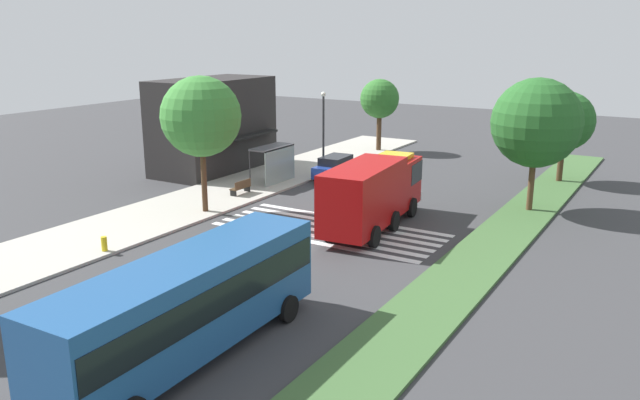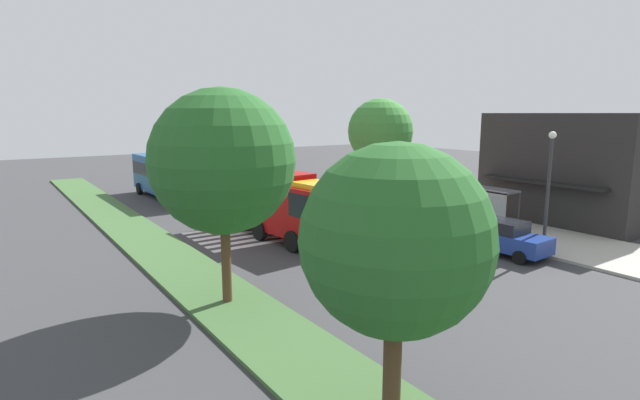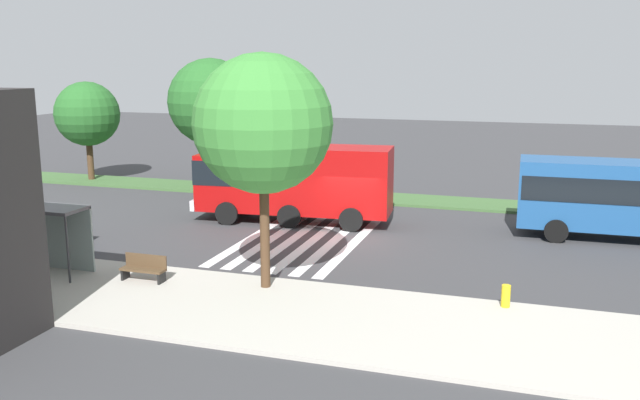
{
  "view_description": "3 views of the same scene",
  "coord_description": "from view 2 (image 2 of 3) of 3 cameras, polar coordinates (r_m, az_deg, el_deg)",
  "views": [
    {
      "loc": [
        -26.51,
        -16.22,
        10.25
      ],
      "look_at": [
        1.81,
        0.74,
        1.48
      ],
      "focal_mm": 35.7,
      "sensor_mm": 36.0,
      "label": 1
    },
    {
      "loc": [
        26.43,
        -15.11,
        6.89
      ],
      "look_at": [
        1.67,
        1.96,
        1.53
      ],
      "focal_mm": 27.39,
      "sensor_mm": 36.0,
      "label": 2
    },
    {
      "loc": [
        -7.82,
        27.96,
        7.64
      ],
      "look_at": [
        1.12,
        0.2,
        1.6
      ],
      "focal_mm": 37.94,
      "sensor_mm": 36.0,
      "label": 3
    }
  ],
  "objects": [
    {
      "name": "storefront_building",
      "position": [
        34.46,
        26.85,
        3.29
      ],
      "size": [
        9.61,
        5.61,
        6.9
      ],
      "color": "#282626",
      "rests_on": "ground_plane"
    },
    {
      "name": "parked_car_west",
      "position": [
        49.74,
        -9.73,
        3.05
      ],
      "size": [
        4.63,
        2.09,
        1.77
      ],
      "rotation": [
        0.0,
        0.0,
        -0.03
      ],
      "color": "navy",
      "rests_on": "ground_plane"
    },
    {
      "name": "median_tree_west",
      "position": [
        10.19,
        8.84,
        -4.7
      ],
      "size": [
        4.05,
        4.05,
        6.21
      ],
      "color": "#47301E",
      "rests_on": "median_strip"
    },
    {
      "name": "parked_car_mid",
      "position": [
        25.82,
        20.43,
        -4.0
      ],
      "size": [
        4.57,
        2.21,
        1.71
      ],
      "rotation": [
        0.0,
        0.0,
        0.05
      ],
      "color": "navy",
      "rests_on": "ground_plane"
    },
    {
      "name": "fire_truck",
      "position": [
        27.15,
        -4.62,
        -0.2
      ],
      "size": [
        9.65,
        3.4,
        3.68
      ],
      "rotation": [
        0.0,
        0.0,
        0.09
      ],
      "color": "#A50C0C",
      "rests_on": "ground_plane"
    },
    {
      "name": "median_tree_far_west",
      "position": [
        17.32,
        -11.29,
        4.41
      ],
      "size": [
        5.09,
        5.09,
        7.65
      ],
      "color": "#513823",
      "rests_on": "median_strip"
    },
    {
      "name": "median_strip",
      "position": [
        28.14,
        -19.58,
        -4.52
      ],
      "size": [
        60.0,
        3.0,
        0.14
      ],
      "primitive_type": "cube",
      "color": "#3D6033",
      "rests_on": "ground_plane"
    },
    {
      "name": "transit_bus",
      "position": [
        41.2,
        -17.35,
        2.87
      ],
      "size": [
        10.97,
        3.0,
        3.41
      ],
      "rotation": [
        0.0,
        0.0,
        3.16
      ],
      "color": "navy",
      "rests_on": "ground_plane"
    },
    {
      "name": "crosswalk",
      "position": [
        29.9,
        -3.21,
        -3.22
      ],
      "size": [
        4.95,
        12.24,
        0.01
      ],
      "color": "silver",
      "rests_on": "ground_plane"
    },
    {
      "name": "fire_hydrant",
      "position": [
        40.93,
        -0.91,
        1.11
      ],
      "size": [
        0.28,
        0.28,
        0.7
      ],
      "primitive_type": "cylinder",
      "color": "gold",
      "rests_on": "sidewalk"
    },
    {
      "name": "sidewalk_tree_far_west",
      "position": [
        48.27,
        -6.28,
        7.9
      ],
      "size": [
        3.97,
        3.97,
        6.95
      ],
      "color": "#513823",
      "rests_on": "sidewalk"
    },
    {
      "name": "sidewalk_tree_west",
      "position": [
        34.55,
        7.05,
        7.94
      ],
      "size": [
        4.54,
        4.54,
        7.78
      ],
      "color": "#47301E",
      "rests_on": "sidewalk"
    },
    {
      "name": "bus_stop_shelter",
      "position": [
        29.87,
        18.5,
        -0.06
      ],
      "size": [
        3.5,
        1.4,
        2.46
      ],
      "color": "#4C4C51",
      "rests_on": "sidewalk"
    },
    {
      "name": "bench_near_shelter",
      "position": [
        32.58,
        12.73,
        -1.29
      ],
      "size": [
        1.6,
        0.5,
        0.9
      ],
      "color": "#4C3823",
      "rests_on": "sidewalk"
    },
    {
      "name": "street_lamp",
      "position": [
        26.21,
        25.17,
        2.02
      ],
      "size": [
        0.36,
        0.36,
        5.9
      ],
      "color": "#2D2D30",
      "rests_on": "sidewalk"
    },
    {
      "name": "sidewalk",
      "position": [
        36.9,
        8.47,
        -0.65
      ],
      "size": [
        60.0,
        5.84,
        0.14
      ],
      "primitive_type": "cube",
      "color": "#ADA89E",
      "rests_on": "ground_plane"
    },
    {
      "name": "ground_plane",
      "position": [
        31.22,
        -4.72,
        -2.68
      ],
      "size": [
        120.0,
        120.0,
        0.0
      ],
      "primitive_type": "plane",
      "color": "#38383A"
    }
  ]
}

